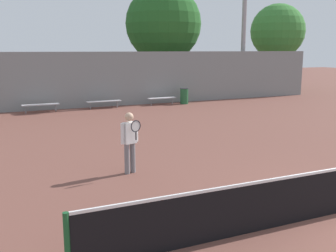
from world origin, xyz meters
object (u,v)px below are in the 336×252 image
at_px(bench_courtside_near, 162,98).
at_px(light_pole_near_left, 245,3).
at_px(tree_green_tall, 163,24).
at_px(tree_dark_dense, 278,31).
at_px(bench_adjacent_court, 104,101).
at_px(trash_bin, 184,96).
at_px(tennis_player, 130,139).
at_px(bench_courtside_far, 41,105).

bearing_deg(bench_courtside_near, light_pole_near_left, 11.90).
height_order(tree_green_tall, tree_dark_dense, tree_green_tall).
bearing_deg(bench_adjacent_court, light_pole_near_left, 7.83).
bearing_deg(trash_bin, bench_adjacent_court, 177.81).
relative_size(tree_green_tall, tree_dark_dense, 1.10).
relative_size(tennis_player, tree_green_tall, 0.22).
bearing_deg(tennis_player, light_pole_near_left, 28.27).
bearing_deg(light_pole_near_left, bench_adjacent_court, -172.17).
xyz_separation_m(tree_green_tall, tree_dark_dense, (10.11, 0.47, -0.28)).
relative_size(light_pole_near_left, tree_green_tall, 1.53).
height_order(bench_adjacent_court, light_pole_near_left, light_pole_near_left).
bearing_deg(trash_bin, tennis_player, -122.48).
xyz_separation_m(trash_bin, tree_green_tall, (0.34, 3.95, 4.46)).
bearing_deg(bench_courtside_near, bench_courtside_far, -180.00).
height_order(bench_courtside_near, tree_green_tall, tree_green_tall).
bearing_deg(bench_adjacent_court, bench_courtside_near, 0.00).
height_order(bench_courtside_near, light_pole_near_left, light_pole_near_left).
distance_m(bench_courtside_far, trash_bin, 8.37).
xyz_separation_m(tennis_player, light_pole_near_left, (12.67, 13.22, 5.39)).
bearing_deg(tree_dark_dense, bench_adjacent_court, -164.65).
bearing_deg(tree_dark_dense, bench_courtside_near, -160.36).
bearing_deg(light_pole_near_left, tree_green_tall, 154.52).
height_order(light_pole_near_left, tree_green_tall, light_pole_near_left).
height_order(tennis_player, trash_bin, tennis_player).
distance_m(bench_courtside_near, tree_dark_dense, 13.28).
bearing_deg(light_pole_near_left, tennis_player, -133.78).
relative_size(bench_courtside_near, trash_bin, 1.77).
xyz_separation_m(bench_courtside_far, trash_bin, (8.36, -0.19, 0.10)).
distance_m(bench_courtside_far, tree_dark_dense, 19.75).
distance_m(bench_courtside_far, light_pole_near_left, 14.94).
xyz_separation_m(bench_adjacent_court, trash_bin, (4.95, -0.19, 0.10)).
distance_m(tennis_player, bench_adjacent_court, 12.08).
bearing_deg(bench_courtside_far, bench_courtside_near, 0.00).
height_order(tennis_player, bench_courtside_near, tennis_player).
xyz_separation_m(tennis_player, bench_adjacent_court, (2.45, 11.81, -0.55)).
relative_size(trash_bin, tree_dark_dense, 0.14).
xyz_separation_m(bench_adjacent_court, light_pole_near_left, (10.22, 1.41, 5.94)).
relative_size(bench_courtside_far, tree_green_tall, 0.25).
bearing_deg(tree_dark_dense, light_pole_near_left, -151.41).
bearing_deg(tennis_player, bench_courtside_near, 45.12).
bearing_deg(bench_courtside_near, trash_bin, -7.72).
relative_size(tennis_player, tree_dark_dense, 0.24).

